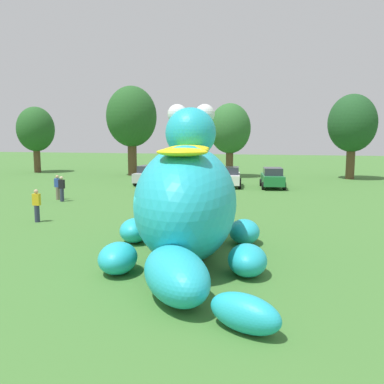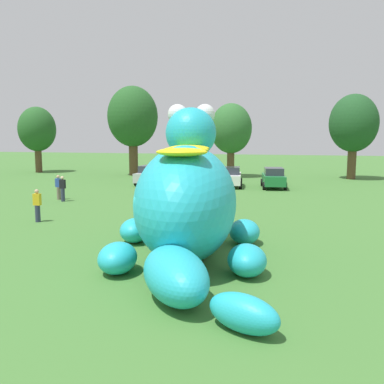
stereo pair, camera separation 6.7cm
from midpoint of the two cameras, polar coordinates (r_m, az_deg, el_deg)
The scene contains 14 objects.
ground_plane at distance 15.33m, azimuth -3.20°, elevation -9.51°, with size 160.00×160.00×0.00m, color #427533.
giant_inflatable_creature at distance 15.68m, azimuth -0.63°, elevation -1.09°, with size 7.16×10.93×5.84m.
car_silver at distance 38.53m, azimuth -5.54°, elevation 2.27°, with size 2.08×4.17×1.72m.
car_red at distance 38.16m, azimuth -0.75°, elevation 2.25°, with size 2.17×4.22×1.72m.
car_white at distance 36.87m, azimuth 5.26°, elevation 2.02°, with size 2.26×4.25×1.72m.
car_green at distance 36.55m, azimuth 10.88°, elevation 1.86°, with size 2.32×4.28×1.72m.
tree_far_left at distance 53.65m, azimuth -19.94°, elevation 7.83°, with size 4.32×4.32×7.66m.
tree_left at distance 47.38m, azimuth -7.88°, elevation 9.86°, with size 5.44×5.44×9.65m.
tree_mid_left at distance 45.21m, azimuth 5.27°, elevation 8.37°, with size 4.33×4.33×7.68m.
tree_centre_left at distance 45.78m, azimuth 20.81°, elevation 8.52°, with size 4.76×4.76×8.44m.
spectator_near_inflatable at distance 23.51m, azimuth -19.86°, elevation -1.73°, with size 0.38×0.26×1.71m.
spectator_mid_field at distance 30.10m, azimuth -16.82°, elevation 0.40°, with size 0.38×0.26×1.71m.
spectator_by_cars at distance 33.32m, azimuth -3.76°, elevation 1.40°, with size 0.38×0.26×1.71m.
spectator_wandering at distance 31.01m, azimuth -17.33°, elevation 0.59°, with size 0.38×0.26×1.71m.
Camera 2 is at (4.11, -14.05, 4.56)m, focal length 39.96 mm.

